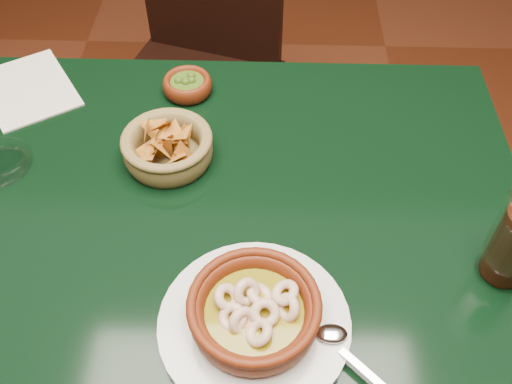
{
  "coord_description": "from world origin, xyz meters",
  "views": [
    {
      "loc": [
        0.16,
        -0.61,
        1.49
      ],
      "look_at": [
        0.14,
        -0.02,
        0.81
      ],
      "focal_mm": 40.0,
      "sensor_mm": 36.0,
      "label": 1
    }
  ],
  "objects_px": {
    "dining_table": "(179,239)",
    "shrimp_plate": "(255,315)",
    "chip_basket": "(168,147)",
    "dining_chair": "(199,66)"
  },
  "relations": [
    {
      "from": "dining_table",
      "to": "shrimp_plate",
      "type": "height_order",
      "value": "shrimp_plate"
    },
    {
      "from": "shrimp_plate",
      "to": "dining_chair",
      "type": "bearing_deg",
      "value": 101.48
    },
    {
      "from": "dining_chair",
      "to": "shrimp_plate",
      "type": "distance_m",
      "value": 0.98
    },
    {
      "from": "dining_chair",
      "to": "shrimp_plate",
      "type": "height_order",
      "value": "dining_chair"
    },
    {
      "from": "dining_table",
      "to": "shrimp_plate",
      "type": "relative_size",
      "value": 3.53
    },
    {
      "from": "dining_table",
      "to": "dining_chair",
      "type": "distance_m",
      "value": 0.72
    },
    {
      "from": "shrimp_plate",
      "to": "chip_basket",
      "type": "distance_m",
      "value": 0.36
    },
    {
      "from": "chip_basket",
      "to": "shrimp_plate",
      "type": "bearing_deg",
      "value": -63.29
    },
    {
      "from": "dining_chair",
      "to": "shrimp_plate",
      "type": "xyz_separation_m",
      "value": [
        0.19,
        -0.93,
        0.28
      ]
    },
    {
      "from": "dining_table",
      "to": "dining_chair",
      "type": "relative_size",
      "value": 1.3
    }
  ]
}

